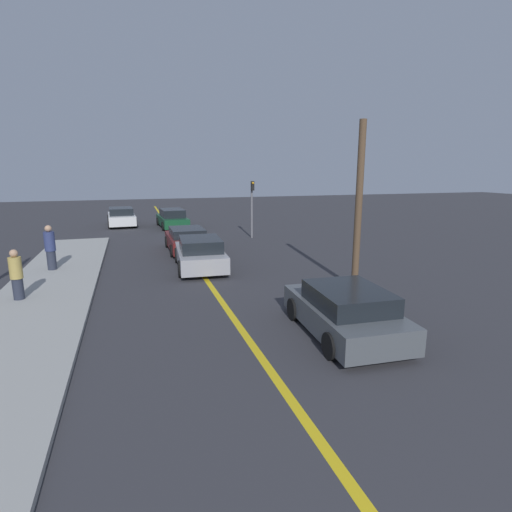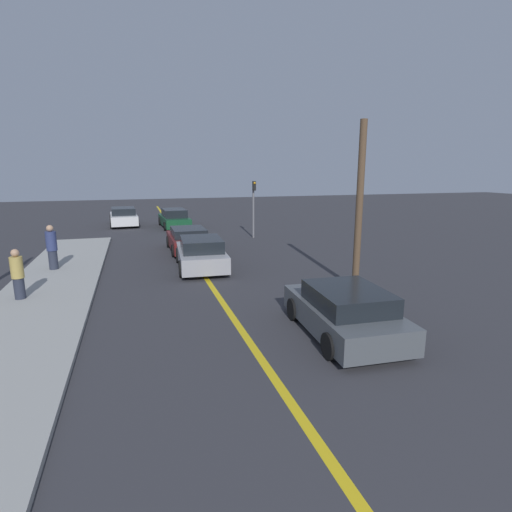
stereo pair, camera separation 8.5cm
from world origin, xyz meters
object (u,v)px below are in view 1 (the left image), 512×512
Objects in this scene: car_parked_left_lot at (172,219)px; pedestrian_mid_group at (16,275)px; car_oncoming_far at (121,217)px; traffic_light at (252,203)px; car_ahead_center at (200,254)px; car_far_distant at (187,240)px; utility_pole at (359,207)px; pedestrian_far_standing at (50,248)px; car_near_right_lane at (345,311)px.

pedestrian_mid_group reaches higher than car_parked_left_lot.
car_oncoming_far is 11.35m from traffic_light.
car_ahead_center is at bearing 23.92° from pedestrian_mid_group.
utility_pole is (4.78, -8.36, 2.27)m from car_far_distant.
car_far_distant is 11.55m from car_oncoming_far.
pedestrian_far_standing is at bearing -155.15° from car_far_distant.
car_near_right_lane is 2.54× the size of pedestrian_mid_group.
car_parked_left_lot is 4.12m from car_oncoming_far.
car_near_right_lane is 2.23× the size of pedestrian_far_standing.
pedestrian_mid_group is (-6.20, -2.75, 0.27)m from car_ahead_center.
traffic_light reaches higher than car_ahead_center.
car_parked_left_lot is at bearing 88.54° from car_far_distant.
pedestrian_far_standing reaches higher than car_parked_left_lot.
car_oncoming_far is (-3.40, 14.96, 0.01)m from car_ahead_center.
utility_pole is (0.41, -11.24, 0.72)m from traffic_light.
traffic_light reaches higher than pedestrian_mid_group.
traffic_light is (2.00, 14.77, 1.54)m from car_near_right_lane.
pedestrian_mid_group reaches higher than car_far_distant.
car_far_distant is (-2.37, 11.88, -0.02)m from car_near_right_lane.
pedestrian_mid_group is (-6.18, -6.66, 0.33)m from car_far_distant.
car_near_right_lane is at bearing -31.40° from pedestrian_mid_group.
car_ahead_center is 12.83m from car_parked_left_lot.
car_parked_left_lot is at bearing 62.78° from pedestrian_far_standing.
car_oncoming_far is at bearing 112.80° from utility_pole.
car_far_distant is 1.20× the size of traffic_light.
car_oncoming_far is 1.32× the size of traffic_light.
utility_pole reaches higher than pedestrian_mid_group.
car_far_distant is at bearing -94.16° from car_parked_left_lot.
car_oncoming_far is at bearing 106.15° from car_ahead_center.
pedestrian_far_standing is 0.32× the size of utility_pole.
pedestrian_mid_group is 14.28m from traffic_light.
car_far_distant is 6.49m from pedestrian_far_standing.
car_parked_left_lot is 13.15m from pedestrian_far_standing.
pedestrian_far_standing is at bearing -151.06° from traffic_light.
car_ahead_center is 0.74× the size of utility_pole.
utility_pole is at bearing -60.66° from car_far_distant.
car_far_distant is 5.47m from traffic_light.
car_oncoming_far is 2.84× the size of pedestrian_mid_group.
car_parked_left_lot reaches higher than car_ahead_center.
car_oncoming_far is at bearing 81.00° from pedestrian_mid_group.
car_ahead_center is at bearing -122.59° from traffic_light.
car_ahead_center is at bearing -80.32° from car_oncoming_far.
car_oncoming_far is (-3.53, 2.12, 0.02)m from car_parked_left_lot.
car_parked_left_lot is 16.82m from pedestrian_mid_group.
pedestrian_mid_group is at bearing -152.72° from car_ahead_center.
car_oncoming_far is 0.79× the size of utility_pole.
car_far_distant is 2.27× the size of pedestrian_far_standing.
car_oncoming_far is (-3.37, 11.05, 0.06)m from car_far_distant.
car_near_right_lane is 8.31m from car_ahead_center.
car_parked_left_lot is (0.16, 8.92, 0.04)m from car_far_distant.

